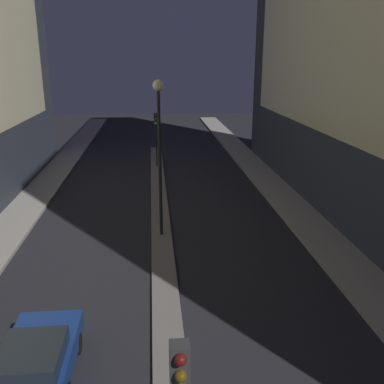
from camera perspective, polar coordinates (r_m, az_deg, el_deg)
The scene contains 4 objects.
median_strip at distance 23.96m, azimuth -4.25°, elevation -3.28°, with size 1.01×38.17×0.12m.
traffic_light_mid at distance 34.36m, azimuth -4.82°, elevation 8.56°, with size 0.32×0.42×4.23m.
street_lamp at distance 20.08m, azimuth -4.40°, elevation 7.85°, with size 0.51×0.51×7.48m.
car_left_lane at distance 12.96m, azimuth -20.18°, elevation -20.76°, with size 1.90×4.21×1.44m.
Camera 1 is at (-0.33, -2.32, 8.55)m, focal length 40.00 mm.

